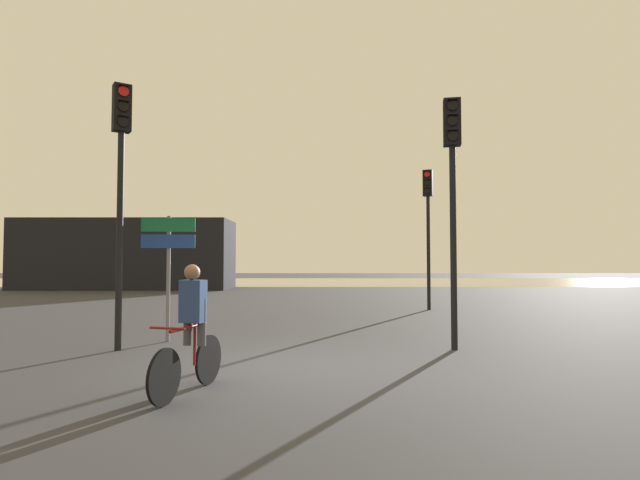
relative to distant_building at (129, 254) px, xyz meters
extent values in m
plane|color=#333338|center=(11.02, -22.10, -2.05)|extent=(120.00, 120.00, 0.00)
cube|color=#9E937F|center=(11.02, 10.00, -2.05)|extent=(80.00, 16.00, 0.01)
cube|color=black|center=(0.00, 0.00, 0.00)|extent=(12.35, 4.00, 4.11)
cylinder|color=black|center=(15.28, -12.82, -0.11)|extent=(0.12, 0.12, 3.89)
cube|color=black|center=(15.28, -12.82, 2.29)|extent=(0.39, 0.34, 0.90)
cylinder|color=red|center=(15.23, -12.94, 2.58)|extent=(0.19, 0.10, 0.19)
cube|color=black|center=(15.22, -12.96, 2.69)|extent=(0.22, 0.18, 0.02)
cylinder|color=black|center=(15.23, -12.94, 2.29)|extent=(0.19, 0.10, 0.19)
cube|color=black|center=(15.22, -12.96, 2.40)|extent=(0.22, 0.18, 0.02)
cylinder|color=black|center=(15.23, -12.94, 2.00)|extent=(0.19, 0.10, 0.19)
cube|color=black|center=(15.22, -12.96, 2.11)|extent=(0.22, 0.18, 0.02)
cylinder|color=black|center=(14.08, -20.47, -0.13)|extent=(0.12, 0.12, 3.85)
cube|color=black|center=(14.08, -20.47, 2.25)|extent=(0.36, 0.29, 0.90)
cylinder|color=black|center=(14.06, -20.60, 2.54)|extent=(0.19, 0.06, 0.19)
cube|color=black|center=(14.05, -20.62, 2.65)|extent=(0.21, 0.15, 0.02)
cylinder|color=black|center=(14.06, -20.60, 2.25)|extent=(0.19, 0.06, 0.19)
cube|color=black|center=(14.05, -20.62, 2.36)|extent=(0.21, 0.15, 0.02)
cylinder|color=black|center=(14.06, -20.60, 1.96)|extent=(0.19, 0.06, 0.19)
cube|color=black|center=(14.05, -20.62, 2.07)|extent=(0.21, 0.15, 0.02)
cylinder|color=black|center=(7.80, -20.53, 0.00)|extent=(0.12, 0.12, 4.11)
cube|color=black|center=(7.80, -20.53, 2.50)|extent=(0.40, 0.38, 0.90)
cylinder|color=red|center=(7.88, -20.64, 2.79)|extent=(0.18, 0.13, 0.19)
cube|color=black|center=(7.89, -20.66, 2.90)|extent=(0.22, 0.20, 0.02)
cylinder|color=black|center=(7.88, -20.64, 2.50)|extent=(0.18, 0.13, 0.19)
cube|color=black|center=(7.89, -20.66, 2.61)|extent=(0.22, 0.20, 0.02)
cylinder|color=black|center=(7.88, -20.64, 2.21)|extent=(0.18, 0.13, 0.19)
cube|color=black|center=(7.89, -20.66, 2.32)|extent=(0.22, 0.20, 0.02)
cylinder|color=slate|center=(8.42, -19.51, -0.75)|extent=(0.08, 0.08, 2.60)
cube|color=#116038|center=(8.42, -19.57, 0.36)|extent=(1.10, 0.11, 0.28)
cube|color=navy|center=(8.42, -19.57, 0.02)|extent=(1.10, 0.11, 0.28)
cylinder|color=black|center=(9.77, -24.08, -1.72)|extent=(0.22, 0.65, 0.66)
cylinder|color=black|center=(10.06, -23.07, -1.72)|extent=(0.22, 0.65, 0.66)
cylinder|color=maroon|center=(9.91, -23.58, -1.22)|extent=(0.26, 0.82, 0.04)
cylinder|color=maroon|center=(9.95, -23.43, -1.45)|extent=(0.04, 0.04, 0.55)
cylinder|color=maroon|center=(9.79, -24.03, -1.17)|extent=(0.45, 0.15, 0.03)
cylinder|color=#3F3F47|center=(9.86, -23.40, -1.17)|extent=(0.11, 0.11, 0.60)
cylinder|color=#3F3F47|center=(10.05, -23.46, -1.17)|extent=(0.11, 0.11, 0.60)
cube|color=navy|center=(9.94, -23.48, -0.90)|extent=(0.34, 0.27, 0.54)
sphere|color=#846047|center=(9.93, -23.51, -0.53)|extent=(0.20, 0.20, 0.20)
camera|label=1|loc=(11.56, -29.87, -0.39)|focal=28.00mm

